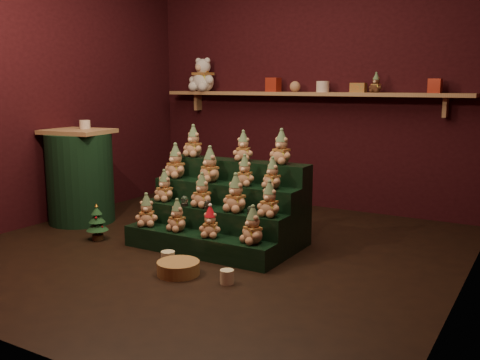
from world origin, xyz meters
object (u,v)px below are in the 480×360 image
Objects in this scene: wicker_basket at (178,268)px; snow_globe_a at (184,201)px; mini_christmas_tree at (97,222)px; mug_right at (227,277)px; brown_bear at (376,83)px; snow_globe_b at (207,205)px; white_bear at (203,70)px; side_table at (80,177)px; riser_tier_front at (197,245)px; mug_left at (168,258)px; snow_globe_c at (251,211)px.

snow_globe_a is at bearing 122.41° from wicker_basket.
mini_christmas_tree is 1.64m from mug_right.
snow_globe_b is at bearing -104.07° from brown_bear.
side_table is at bearing -95.67° from white_bear.
snow_globe_b is (0.24, 0.00, -0.01)m from snow_globe_a.
snow_globe_a reaches higher than riser_tier_front.
mug_right is (0.61, -0.10, -0.01)m from mug_left.
white_bear is 2.17m from brown_bear.
riser_tier_front is 0.33m from mug_left.
wicker_basket is (-0.28, -0.61, -0.35)m from snow_globe_c.
snow_globe_b is at bearing 103.58° from wicker_basket.
brown_bear is (2.51, 1.74, 0.95)m from side_table.
side_table is 2.82× the size of mini_christmas_tree.
side_table is at bearing 174.28° from snow_globe_a.
brown_bear is (0.84, 1.89, 1.02)m from snow_globe_b.
side_table is at bearing 147.47° from mini_christmas_tree.
mug_left is 0.35× the size of wicker_basket.
snow_globe_a is 0.46× the size of brown_bear.
mug_right is at bearing -9.19° from mug_left.
mini_christmas_tree reaches higher than riser_tier_front.
wicker_basket is (1.19, -0.35, -0.12)m from mini_christmas_tree.
white_bear is at bearing 120.00° from snow_globe_a.
wicker_basket is at bearing -16.52° from mini_christmas_tree.
mini_christmas_tree reaches higher than mug_left.
brown_bear is at bearing 67.65° from riser_tier_front.
snow_globe_c is (0.42, 0.00, 0.00)m from snow_globe_b.
mug_right is 0.51× the size of brown_bear.
mug_right is at bearing -76.83° from snow_globe_c.
side_table is 8.65× the size of mug_left.
mug_right is 0.31× the size of wicker_basket.
mug_right is at bearing -86.56° from brown_bear.
wicker_basket is at bearing -30.06° from side_table.
mug_left is at bearing -98.99° from riser_tier_front.
side_table is 1.87× the size of white_bear.
brown_bear is (0.69, 2.49, 1.37)m from wicker_basket.
riser_tier_front is 0.70m from mug_right.
brown_bear reaches higher than snow_globe_b.
wicker_basket is at bearing -95.57° from brown_bear.
mini_christmas_tree is at bearing -166.20° from snow_globe_b.
white_bear is at bearing 122.99° from riser_tier_front.
snow_globe_c is at bearing 45.44° from mug_left.
snow_globe_a is 1.15× the size of snow_globe_c.
snow_globe_a is 0.24m from snow_globe_b.
snow_globe_a reaches higher than wicker_basket.
brown_bear is (0.42, 1.89, 1.02)m from snow_globe_c.
mug_left is 0.56× the size of brown_bear.
mug_left is (0.99, -0.23, -0.11)m from mini_christmas_tree.
snow_globe_b is 0.42m from snow_globe_c.
snow_globe_c is at bearing 20.70° from riser_tier_front.
brown_bear is at bearing 5.43° from white_bear.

